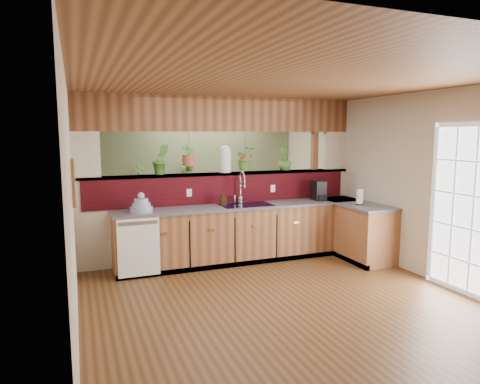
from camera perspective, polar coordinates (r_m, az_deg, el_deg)
name	(u,v)px	position (r m, az deg, el deg)	size (l,w,h in m)	color
ground	(256,281)	(6.03, 2.09, -11.77)	(4.60, 7.00, 0.01)	#4E3018
ceiling	(257,88)	(5.71, 2.22, 13.64)	(4.60, 7.00, 0.01)	brown
wall_back	(190,168)	(9.03, -6.68, 3.16)	(4.60, 0.02, 2.60)	beige
wall_left	(72,197)	(5.27, -21.50, -0.58)	(0.02, 7.00, 2.60)	beige
wall_right	(394,181)	(6.96, 19.82, 1.40)	(0.02, 7.00, 2.60)	beige
pass_through_partition	(225,185)	(7.00, -2.00, 0.99)	(4.60, 0.21, 2.60)	beige
pass_through_ledge	(223,174)	(6.97, -2.24, 2.45)	(4.60, 0.21, 0.04)	brown
header_beam	(223,114)	(6.95, -2.28, 10.31)	(4.60, 0.15, 0.55)	brown
sage_backwall	(190,168)	(9.01, -6.65, 3.16)	(4.55, 0.02, 2.55)	#60724E
countertop	(282,231)	(7.00, 5.61, -5.20)	(4.14, 1.52, 0.90)	brown
dishwasher	(139,247)	(6.13, -13.35, -7.18)	(0.58, 0.03, 0.82)	white
navy_sink	(246,210)	(6.78, 0.81, -2.38)	(0.82, 0.50, 0.18)	black
french_door	(463,211)	(6.06, 27.56, -2.29)	(0.06, 1.02, 2.16)	white
framed_print	(73,182)	(4.44, -21.33, 1.23)	(0.04, 0.35, 0.45)	brown
faucet	(241,186)	(6.86, 0.16, 0.79)	(0.23, 0.23, 0.53)	#B7B7B2
dish_stack	(141,206)	(6.30, -13.03, -1.81)	(0.33, 0.33, 0.29)	#8C9BB5
soap_dispenser	(223,199)	(6.72, -2.23, -0.91)	(0.09, 0.09, 0.21)	#3B2415
coffee_maker	(319,191)	(7.34, 10.47, 0.10)	(0.18, 0.30, 0.33)	black
paper_towel	(360,197)	(7.02, 15.68, -0.68)	(0.12, 0.12, 0.26)	black
glass_jar	(225,159)	(6.97, -1.99, 4.41)	(0.20, 0.20, 0.44)	silver
ledge_plant_left	(161,159)	(6.69, -10.52, 4.32)	(0.26, 0.21, 0.48)	#3B6A24
ledge_plant_right	(285,159)	(7.39, 6.00, 4.38)	(0.22, 0.22, 0.39)	#3B6A24
hanging_plant_a	(189,149)	(6.78, -6.86, 5.71)	(0.26, 0.21, 0.56)	brown
hanging_plant_b	(245,148)	(7.08, 0.68, 5.82)	(0.38, 0.35, 0.55)	brown
shelving_console	(161,210)	(8.75, -10.45, -2.35)	(1.41, 0.38, 0.94)	black
shelf_plant_a	(139,176)	(8.59, -13.38, 2.04)	(0.23, 0.16, 0.44)	#3B6A24
shelf_plant_b	(185,174)	(8.76, -7.29, 2.44)	(0.27, 0.27, 0.49)	#3B6A24
floor_plant	(235,222)	(8.16, -0.66, -3.96)	(0.64, 0.56, 0.71)	#3B6A24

